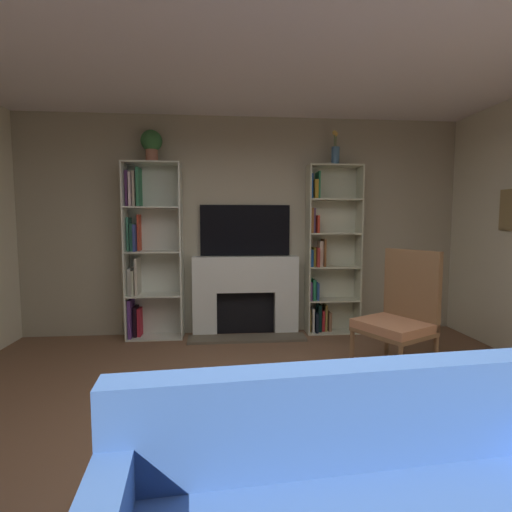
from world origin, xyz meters
The scene contains 10 objects.
ground_plane centered at (0.00, 0.00, 0.00)m, with size 6.74×6.74×0.00m, color brown.
wall_back_accent centered at (0.00, 2.63, 1.39)m, with size 5.74×0.06×2.77m, color #AAA189.
fireplace centered at (0.00, 2.50, 0.52)m, with size 1.45×0.50×1.01m.
tv centered at (0.00, 2.57, 1.34)m, with size 1.15×0.06×0.65m, color black.
bookshelf_left centered at (-1.22, 2.49, 1.07)m, with size 0.69×0.32×2.16m.
bookshelf_right centered at (1.06, 2.51, 1.00)m, with size 0.69×0.27×2.16m.
potted_plant centered at (-1.13, 2.45, 2.39)m, with size 0.26×0.26×0.38m.
vase_with_flowers centered at (1.13, 2.45, 2.32)m, with size 0.10×0.10×0.42m.
armchair centered at (1.39, 1.10, 0.58)m, with size 0.77×0.78×1.18m.
coffee_table centered at (0.19, -0.40, 0.39)m, with size 0.94×0.48×0.46m.
Camera 1 is at (-0.31, -2.35, 1.45)m, focal length 26.91 mm.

